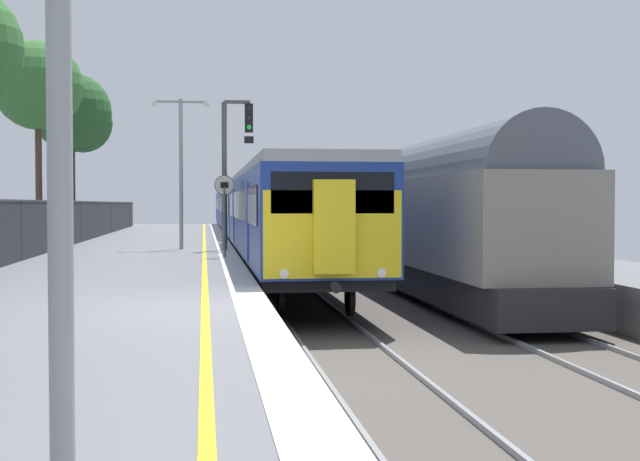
% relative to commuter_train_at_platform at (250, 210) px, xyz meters
% --- Properties ---
extents(ground, '(17.40, 110.00, 1.21)m').
position_rel_commuter_train_at_platform_xyz_m(ground, '(0.54, -32.70, -1.88)').
color(ground, slate).
extents(commuter_train_at_platform, '(2.83, 59.81, 3.81)m').
position_rel_commuter_train_at_platform_xyz_m(commuter_train_at_platform, '(0.00, 0.00, 0.00)').
color(commuter_train_at_platform, navy).
rests_on(commuter_train_at_platform, ground).
extents(freight_train_adjacent_track, '(2.60, 24.83, 4.37)m').
position_rel_commuter_train_at_platform_xyz_m(freight_train_adjacent_track, '(4.00, -18.49, 0.11)').
color(freight_train_adjacent_track, '#232326').
rests_on(freight_train_adjacent_track, ground).
extents(signal_gantry, '(1.10, 0.24, 5.19)m').
position_rel_commuter_train_at_platform_xyz_m(signal_gantry, '(-1.48, -16.11, 1.97)').
color(signal_gantry, '#47474C').
rests_on(signal_gantry, ground).
extents(speed_limit_sign, '(0.59, 0.08, 2.46)m').
position_rel_commuter_train_at_platform_xyz_m(speed_limit_sign, '(-1.85, -20.17, 0.31)').
color(speed_limit_sign, '#59595B').
rests_on(speed_limit_sign, ground).
extents(platform_lamp_mid, '(2.00, 0.20, 5.29)m').
position_rel_commuter_train_at_platform_xyz_m(platform_lamp_mid, '(-3.25, -15.39, 1.88)').
color(platform_lamp_mid, '#93999E').
rests_on(platform_lamp_mid, ground).
extents(background_tree_centre, '(3.90, 3.90, 8.75)m').
position_rel_commuter_train_at_platform_xyz_m(background_tree_centre, '(-9.75, -7.01, 5.41)').
color(background_tree_centre, '#473323').
rests_on(background_tree_centre, ground).
extents(background_tree_right, '(4.03, 4.03, 8.32)m').
position_rel_commuter_train_at_platform_xyz_m(background_tree_right, '(-9.00, -0.54, 4.87)').
color(background_tree_right, '#473323').
rests_on(background_tree_right, ground).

